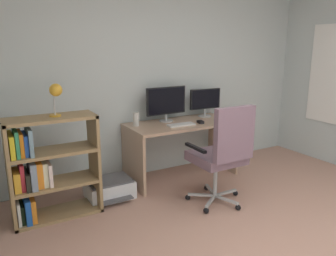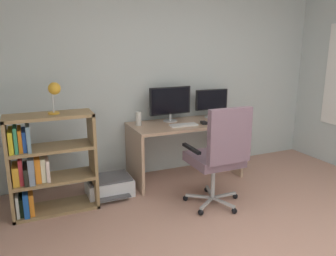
# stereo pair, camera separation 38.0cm
# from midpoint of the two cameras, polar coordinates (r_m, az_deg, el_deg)

# --- Properties ---
(wall_back) EXTENTS (4.66, 0.10, 2.67)m
(wall_back) POSITION_cam_midpoint_polar(r_m,az_deg,el_deg) (4.44, -4.40, 9.29)
(wall_back) COLOR silver
(wall_back) RESTS_ON ground
(desk) EXTENTS (1.41, 0.67, 0.74)m
(desk) POSITION_cam_midpoint_polar(r_m,az_deg,el_deg) (4.29, -0.21, -1.64)
(desk) COLOR tan
(desk) RESTS_ON ground
(monitor_main) EXTENTS (0.57, 0.18, 0.44)m
(monitor_main) POSITION_cam_midpoint_polar(r_m,az_deg,el_deg) (4.26, -2.83, 4.49)
(monitor_main) COLOR #B2B5B7
(monitor_main) RESTS_ON desk
(monitor_secondary) EXTENTS (0.46, 0.18, 0.38)m
(monitor_secondary) POSITION_cam_midpoint_polar(r_m,az_deg,el_deg) (4.57, 4.02, 4.73)
(monitor_secondary) COLOR #B2B5B7
(monitor_secondary) RESTS_ON desk
(keyboard) EXTENTS (0.35, 0.15, 0.02)m
(keyboard) POSITION_cam_midpoint_polar(r_m,az_deg,el_deg) (4.08, -0.37, 0.55)
(keyboard) COLOR silver
(keyboard) RESTS_ON desk
(computer_mouse) EXTENTS (0.07, 0.11, 0.03)m
(computer_mouse) POSITION_cam_midpoint_polar(r_m,az_deg,el_deg) (4.19, 3.00, 1.01)
(computer_mouse) COLOR black
(computer_mouse) RESTS_ON desk
(desktop_speaker) EXTENTS (0.07, 0.07, 0.17)m
(desktop_speaker) POSITION_cam_midpoint_polar(r_m,az_deg,el_deg) (4.07, -8.18, 1.46)
(desktop_speaker) COLOR silver
(desktop_speaker) RESTS_ON desk
(office_chair) EXTENTS (0.62, 0.63, 1.12)m
(office_chair) POSITION_cam_midpoint_polar(r_m,az_deg,el_deg) (3.50, 6.30, -4.02)
(office_chair) COLOR #B7BABC
(office_chair) RESTS_ON ground
(bookshelf) EXTENTS (0.85, 0.35, 1.03)m
(bookshelf) POSITION_cam_midpoint_polar(r_m,az_deg,el_deg) (3.56, -23.48, -6.72)
(bookshelf) COLOR #93764D
(bookshelf) RESTS_ON ground
(desk_lamp) EXTENTS (0.14, 0.12, 0.31)m
(desk_lamp) POSITION_cam_midpoint_polar(r_m,az_deg,el_deg) (3.41, -21.77, 5.62)
(desk_lamp) COLOR gold
(desk_lamp) RESTS_ON bookshelf
(printer) EXTENTS (0.52, 0.46, 0.22)m
(printer) POSITION_cam_midpoint_polar(r_m,az_deg,el_deg) (3.94, -12.76, -10.12)
(printer) COLOR silver
(printer) RESTS_ON ground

